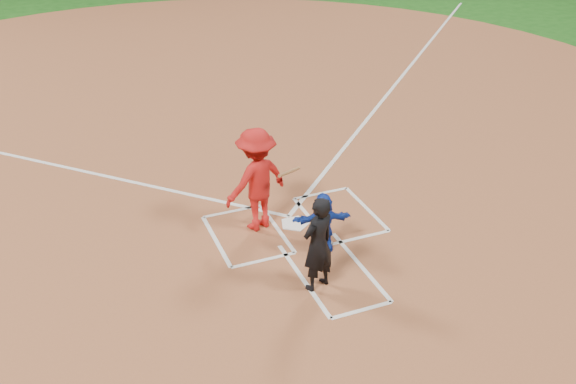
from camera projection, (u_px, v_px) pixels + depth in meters
name	position (u px, v px, depth m)	size (l,w,h in m)	color
ground	(295.00, 225.00, 12.52)	(120.00, 120.00, 0.00)	#185114
home_plate_dirt	(210.00, 115.00, 17.36)	(28.00, 28.00, 0.01)	brown
home_plate	(295.00, 224.00, 12.51)	(0.60, 0.60, 0.02)	white
catcher	(323.00, 223.00, 11.46)	(1.08, 0.34, 1.16)	#1537AF
umpire	(318.00, 244.00, 10.37)	(0.62, 0.41, 1.71)	black
chalk_markings	(217.00, 124.00, 16.78)	(28.35, 17.32, 0.01)	white
batter_at_plate	(257.00, 180.00, 11.95)	(1.68, 1.11, 2.04)	red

